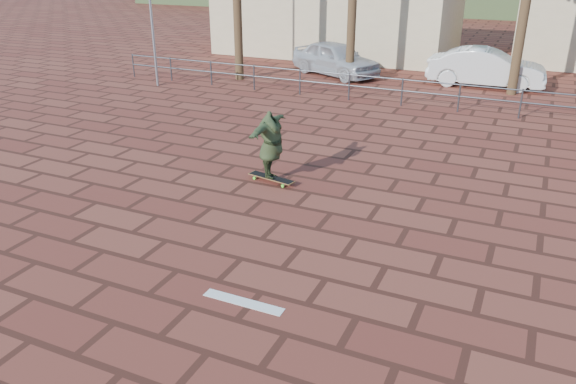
# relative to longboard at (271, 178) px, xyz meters

# --- Properties ---
(ground) EXTENTS (120.00, 120.00, 0.00)m
(ground) POSITION_rel_longboard_xyz_m (1.12, -3.56, -0.10)
(ground) COLOR brown
(ground) RESTS_ON ground
(paint_stripe) EXTENTS (1.40, 0.22, 0.01)m
(paint_stripe) POSITION_rel_longboard_xyz_m (1.82, -4.76, -0.10)
(paint_stripe) COLOR white
(paint_stripe) RESTS_ON ground
(guardrail) EXTENTS (24.06, 0.06, 1.00)m
(guardrail) POSITION_rel_longboard_xyz_m (1.12, 8.44, 0.58)
(guardrail) COLOR #47494F
(guardrail) RESTS_ON ground
(building_west) EXTENTS (12.60, 7.60, 4.50)m
(building_west) POSITION_rel_longboard_xyz_m (-4.88, 18.44, 2.18)
(building_west) COLOR beige
(building_west) RESTS_ON ground
(longboard) EXTENTS (1.28, 0.51, 0.12)m
(longboard) POSITION_rel_longboard_xyz_m (0.00, 0.00, 0.00)
(longboard) COLOR olive
(longboard) RESTS_ON ground
(skateboarder) EXTENTS (0.73, 2.08, 1.66)m
(skateboarder) POSITION_rel_longboard_xyz_m (-0.00, 0.00, 0.85)
(skateboarder) COLOR #2C381E
(skateboarder) RESTS_ON longboard
(car_silver) EXTENTS (4.70, 3.51, 1.49)m
(car_silver) POSITION_rel_longboard_xyz_m (-2.88, 12.44, 0.64)
(car_silver) COLOR #B7BABF
(car_silver) RESTS_ON ground
(car_white) EXTENTS (4.69, 1.77, 1.53)m
(car_white) POSITION_rel_longboard_xyz_m (3.47, 12.94, 0.66)
(car_white) COLOR silver
(car_white) RESTS_ON ground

